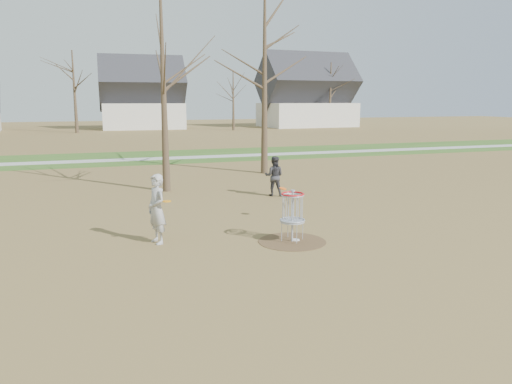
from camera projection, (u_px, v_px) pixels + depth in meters
ground at (292, 242)px, 13.17m from camera, size 160.00×160.00×0.00m
green_band at (168, 157)px, 32.73m from camera, size 160.00×8.00×0.01m
footpath at (171, 158)px, 31.79m from camera, size 160.00×1.50×0.01m
dirt_circle at (292, 241)px, 13.17m from camera, size 1.80×1.80×0.01m
player_standing at (157, 209)px, 12.87m from camera, size 0.63×0.77×1.82m
player_throwing at (274, 176)px, 19.32m from camera, size 0.93×0.85×1.55m
disc_grounded at (296, 240)px, 13.26m from camera, size 0.22×0.22×0.02m
discs_in_play at (233, 194)px, 14.11m from camera, size 4.06×1.88×0.23m
disc_golf_basket at (293, 208)px, 13.00m from camera, size 0.64×0.64×1.35m
bare_trees at (161, 81)px, 46.08m from camera, size 52.62×44.98×9.00m
houses_row at (163, 101)px, 62.83m from camera, size 56.51×10.01×7.26m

